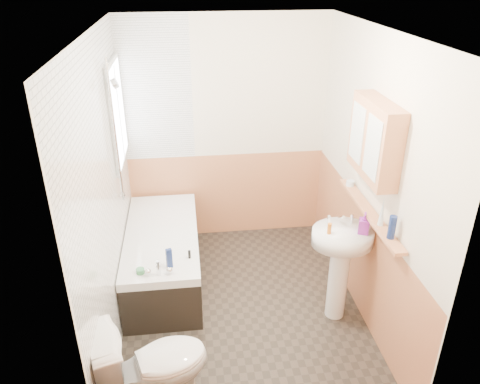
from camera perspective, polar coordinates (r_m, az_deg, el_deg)
name	(u,v)px	position (r m, az deg, el deg)	size (l,w,h in m)	color
floor	(242,307)	(4.56, 0.24, -13.89)	(2.80, 2.80, 0.00)	black
ceiling	(243,31)	(3.50, 0.32, 19.03)	(2.80, 2.80, 0.00)	white
wall_back	(226,133)	(5.16, -1.74, 7.23)	(2.20, 0.02, 2.50)	#F1E2C7
wall_front	(274,300)	(2.69, 4.21, -12.98)	(2.20, 0.02, 2.50)	#F1E2C7
wall_left	(105,197)	(3.90, -16.13, -0.57)	(0.02, 2.80, 2.50)	#F1E2C7
wall_right	(371,182)	(4.14, 15.69, 1.16)	(0.02, 2.80, 2.50)	#F1E2C7
wainscot_right	(359,255)	(4.50, 14.26, -7.51)	(0.01, 2.80, 1.00)	tan
wainscot_back	(227,195)	(5.44, -1.61, -0.32)	(2.20, 0.01, 1.00)	tan
tile_cladding_left	(108,197)	(3.89, -15.82, -0.55)	(0.01, 2.80, 2.50)	white
tile_return_back	(155,90)	(4.98, -10.31, 12.12)	(0.75, 0.01, 1.50)	white
window	(118,113)	(4.62, -14.65, 9.27)	(0.03, 0.79, 0.99)	white
bathtub	(163,255)	(4.80, -9.34, -7.58)	(0.70, 1.59, 0.70)	black
shower_riser	(115,122)	(4.20, -15.01, 8.27)	(0.11, 0.09, 1.30)	silver
toilet	(153,367)	(3.55, -10.58, -20.23)	(0.45, 0.81, 0.79)	white
sink	(341,255)	(4.19, 12.17, -7.56)	(0.53, 0.43, 1.03)	white
pine_shelf	(369,212)	(4.03, 15.47, -2.41)	(0.10, 1.25, 0.03)	tan
medicine_cabinet	(375,140)	(3.79, 16.10, 6.15)	(0.17, 0.68, 0.61)	tan
foam_can	(392,227)	(3.65, 18.04, -4.11)	(0.06, 0.06, 0.19)	navy
green_bottle	(382,212)	(3.79, 16.95, -2.29)	(0.05, 0.05, 0.24)	silver
black_jar	(350,183)	(4.42, 13.29, 1.06)	(0.07, 0.07, 0.05)	silver
soap_bottle	(363,228)	(4.02, 14.82, -4.29)	(0.09, 0.19, 0.09)	purple
clear_bottle	(329,229)	(3.95, 10.84, -4.41)	(0.03, 0.03, 0.10)	orange
blue_gel	(169,258)	(4.10, -8.63, -8.00)	(0.05, 0.03, 0.18)	navy
cream_jar	(140,271)	(4.12, -12.05, -9.40)	(0.07, 0.07, 0.04)	#388447
orange_bottle	(189,254)	(4.23, -6.19, -7.57)	(0.03, 0.03, 0.08)	black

